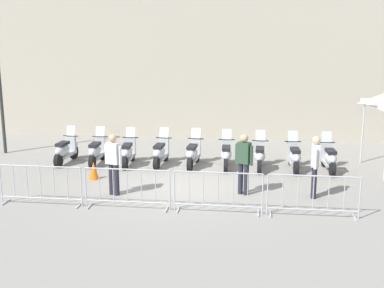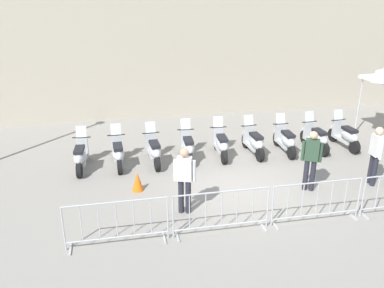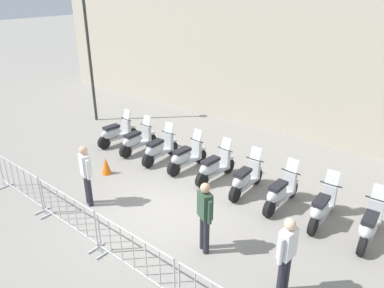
{
  "view_description": "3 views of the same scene",
  "coord_description": "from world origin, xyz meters",
  "views": [
    {
      "loc": [
        0.46,
        -13.9,
        4.39
      ],
      "look_at": [
        0.21,
        1.62,
        0.92
      ],
      "focal_mm": 45.7,
      "sensor_mm": 36.0,
      "label": 1
    },
    {
      "loc": [
        -4.45,
        -9.24,
        5.25
      ],
      "look_at": [
        -0.96,
        1.6,
        0.83
      ],
      "focal_mm": 37.48,
      "sensor_mm": 36.0,
      "label": 2
    },
    {
      "loc": [
        5.12,
        -6.42,
        5.51
      ],
      "look_at": [
        -0.33,
        1.83,
        1.21
      ],
      "focal_mm": 34.17,
      "sensor_mm": 36.0,
      "label": 3
    }
  ],
  "objects": [
    {
      "name": "motorcycle_8",
      "position": [
        4.7,
        1.63,
        0.45
      ],
      "size": [
        0.56,
        1.72,
        1.24
      ],
      "color": "black",
      "rests_on": "ground"
    },
    {
      "name": "motorcycle_1",
      "position": [
        -3.11,
        2.46,
        0.45
      ],
      "size": [
        0.56,
        1.73,
        1.24
      ],
      "color": "black",
      "rests_on": "ground"
    },
    {
      "name": "motorcycle_5",
      "position": [
        1.36,
        2.03,
        0.45
      ],
      "size": [
        0.56,
        1.73,
        1.24
      ],
      "color": "black",
      "rests_on": "ground"
    },
    {
      "name": "barrier_segment_1",
      "position": [
        -1.39,
        -1.94,
        0.53
      ],
      "size": [
        2.24,
        0.67,
        1.07
      ],
      "color": "#B2B5B7",
      "rests_on": "ground"
    },
    {
      "name": "motorcycle_0",
      "position": [
        -4.23,
        2.58,
        0.45
      ],
      "size": [
        0.66,
        1.72,
        1.24
      ],
      "color": "black",
      "rests_on": "ground"
    },
    {
      "name": "ground_plane",
      "position": [
        0.0,
        0.0,
        0.0
      ],
      "size": [
        120.0,
        120.0,
        0.0
      ],
      "primitive_type": "plane",
      "color": "gray"
    },
    {
      "name": "motorcycle_2",
      "position": [
        -1.99,
        2.32,
        0.45
      ],
      "size": [
        0.56,
        1.72,
        1.24
      ],
      "color": "black",
      "rests_on": "ground"
    },
    {
      "name": "motorcycle_4",
      "position": [
        0.24,
        2.19,
        0.45
      ],
      "size": [
        0.65,
        1.72,
        1.24
      ],
      "color": "black",
      "rests_on": "ground"
    },
    {
      "name": "motorcycle_6",
      "position": [
        2.46,
        1.87,
        0.45
      ],
      "size": [
        0.6,
        1.72,
        1.24
      ],
      "color": "black",
      "rests_on": "ground"
    },
    {
      "name": "motorcycle_7",
      "position": [
        3.59,
        1.75,
        0.45
      ],
      "size": [
        0.56,
        1.72,
        1.24
      ],
      "color": "black",
      "rests_on": "ground"
    },
    {
      "name": "officer_by_barriers",
      "position": [
        -1.93,
        -0.83,
        0.98
      ],
      "size": [
        0.51,
        0.35,
        1.73
      ],
      "color": "#23232D",
      "rests_on": "ground"
    },
    {
      "name": "traffic_cone",
      "position": [
        -2.83,
        0.69,
        0.28
      ],
      "size": [
        0.32,
        0.32,
        0.55
      ],
      "primitive_type": "cone",
      "color": "orange",
      "rests_on": "ground"
    },
    {
      "name": "barrier_segment_2",
      "position": [
        0.93,
        -2.2,
        0.53
      ],
      "size": [
        2.24,
        0.67,
        1.07
      ],
      "color": "#B2B5B7",
      "rests_on": "ground"
    },
    {
      "name": "barrier_segment_0",
      "position": [
        -3.72,
        -1.68,
        0.53
      ],
      "size": [
        2.24,
        0.67,
        1.07
      ],
      "color": "#B2B5B7",
      "rests_on": "ground"
    },
    {
      "name": "officer_mid_plaza",
      "position": [
        3.61,
        -0.98,
        0.98
      ],
      "size": [
        0.28,
        0.54,
        1.73
      ],
      "color": "#23232D",
      "rests_on": "ground"
    },
    {
      "name": "motorcycle_3",
      "position": [
        -0.88,
        2.3,
        0.45
      ],
      "size": [
        0.64,
        1.72,
        1.24
      ],
      "color": "black",
      "rests_on": "ground"
    },
    {
      "name": "officer_near_row_end",
      "position": [
        1.7,
        -0.73,
        0.98
      ],
      "size": [
        0.48,
        0.38,
        1.73
      ],
      "color": "#23232D",
      "rests_on": "ground"
    }
  ]
}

